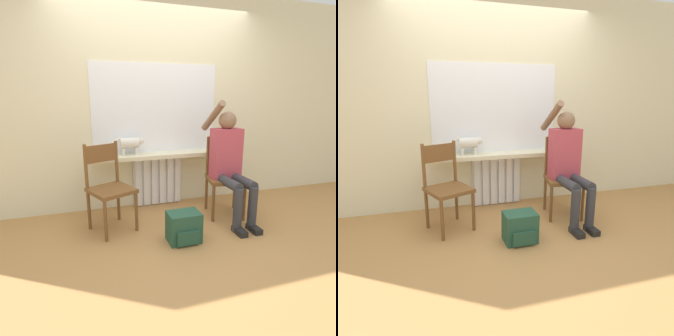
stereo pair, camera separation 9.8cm
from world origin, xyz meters
TOP-DOWN VIEW (x-y plane):
  - ground_plane at (0.00, 0.00)m, footprint 12.00×12.00m
  - wall_with_window at (0.00, 1.23)m, footprint 7.00×0.06m
  - radiator at (-0.00, 1.15)m, footprint 0.65×0.08m
  - windowsill at (0.00, 1.06)m, footprint 1.70×0.29m
  - window_glass at (0.00, 1.20)m, footprint 1.63×0.01m
  - chair_left at (-0.70, 0.59)m, footprint 0.55×0.55m
  - chair_right at (0.69, 0.59)m, footprint 0.50×0.50m
  - person at (0.68, 0.46)m, footprint 0.36×1.02m
  - cat at (-0.37, 1.07)m, footprint 0.42×0.12m
  - backpack at (-0.03, 0.07)m, footprint 0.32×0.26m

SIDE VIEW (x-z plane):
  - ground_plane at x=0.00m, z-range 0.00..0.00m
  - backpack at x=-0.03m, z-range 0.00..0.31m
  - radiator at x=0.00m, z-range 0.00..0.67m
  - chair_left at x=-0.70m, z-range 0.02..0.97m
  - chair_right at x=0.69m, z-range 0.02..0.97m
  - windowsill at x=0.00m, z-range 0.67..0.72m
  - person at x=0.68m, z-range 0.01..1.40m
  - cat at x=-0.37m, z-range 0.75..0.98m
  - window_glass at x=0.00m, z-range 0.72..1.83m
  - wall_with_window at x=0.00m, z-range 0.00..2.70m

